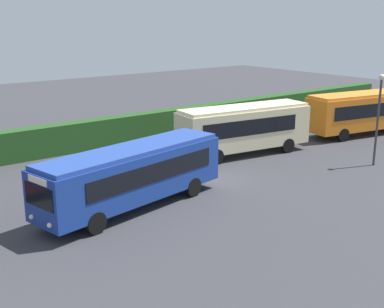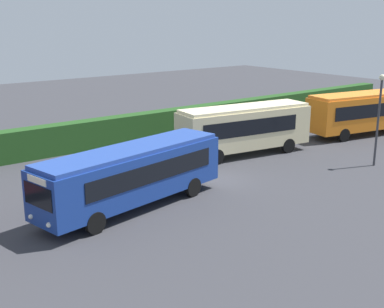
{
  "view_description": "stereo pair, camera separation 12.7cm",
  "coord_description": "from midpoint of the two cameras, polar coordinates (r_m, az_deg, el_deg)",
  "views": [
    {
      "loc": [
        -17.98,
        -21.26,
        9.09
      ],
      "look_at": [
        -0.4,
        1.29,
        1.33
      ],
      "focal_mm": 47.72,
      "sensor_mm": 36.0,
      "label": 1
    },
    {
      "loc": [
        -17.88,
        -21.34,
        9.09
      ],
      "look_at": [
        -0.4,
        1.29,
        1.33
      ],
      "focal_mm": 47.72,
      "sensor_mm": 36.0,
      "label": 2
    }
  ],
  "objects": [
    {
      "name": "hedge_row",
      "position": [
        37.6,
        -8.27,
        2.63
      ],
      "size": [
        62.22,
        1.19,
        2.04
      ],
      "primitive_type": "cube",
      "color": "#224B1C",
      "rests_on": "ground_plane"
    },
    {
      "name": "bus_cream",
      "position": [
        34.33,
        6.0,
        3.01
      ],
      "size": [
        9.67,
        3.73,
        3.31
      ],
      "rotation": [
        0.0,
        0.0,
        -0.14
      ],
      "color": "beige",
      "rests_on": "ground_plane"
    },
    {
      "name": "bus_orange",
      "position": [
        42.29,
        18.74,
        4.59
      ],
      "size": [
        10.01,
        4.23,
        3.31
      ],
      "rotation": [
        0.0,
        0.0,
        -0.18
      ],
      "color": "orange",
      "rests_on": "ground_plane"
    },
    {
      "name": "bus_blue",
      "position": [
        24.74,
        -6.58,
        -2.15
      ],
      "size": [
        10.54,
        4.28,
        3.03
      ],
      "rotation": [
        0.0,
        0.0,
        3.33
      ],
      "color": "navy",
      "rests_on": "ground_plane"
    },
    {
      "name": "ground_plane",
      "position": [
        29.29,
        2.29,
        -2.9
      ],
      "size": [
        100.43,
        100.43,
        0.0
      ],
      "primitive_type": "plane",
      "color": "#38383D"
    },
    {
      "name": "person_right",
      "position": [
        26.46,
        -10.9,
        -2.93
      ],
      "size": [
        0.48,
        0.49,
        1.85
      ],
      "rotation": [
        0.0,
        0.0,
        5.55
      ],
      "color": "olive",
      "rests_on": "ground_plane"
    },
    {
      "name": "lamppost",
      "position": [
        33.31,
        20.29,
        4.67
      ],
      "size": [
        0.36,
        0.36,
        5.7
      ],
      "color": "#38383D",
      "rests_on": "ground_plane"
    }
  ]
}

